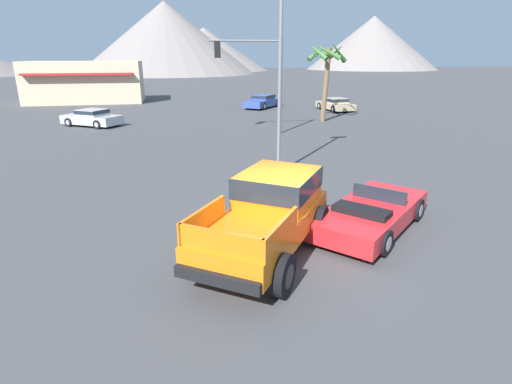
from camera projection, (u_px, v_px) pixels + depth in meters
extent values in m
plane|color=#424244|center=(280.00, 250.00, 10.15)|extent=(320.00, 320.00, 0.00)
cube|color=orange|center=(264.00, 225.00, 9.60)|extent=(4.20, 4.89, 0.57)
cube|color=orange|center=(278.00, 187.00, 10.19)|extent=(2.59, 2.67, 0.81)
cube|color=#1E2833|center=(278.00, 182.00, 10.14)|extent=(2.64, 2.72, 0.52)
cube|color=orange|center=(203.00, 219.00, 8.64)|extent=(1.13, 1.57, 0.48)
cube|color=orange|center=(281.00, 232.00, 7.96)|extent=(1.13, 1.57, 0.48)
cube|color=orange|center=(220.00, 243.00, 7.53)|extent=(1.53, 1.10, 0.48)
cube|color=black|center=(295.00, 201.00, 11.72)|extent=(1.60, 1.19, 0.24)
cube|color=black|center=(217.00, 279.00, 7.60)|extent=(1.60, 1.19, 0.24)
cylinder|color=black|center=(252.00, 212.00, 11.33)|extent=(0.80, 0.95, 0.92)
cylinder|color=#232326|center=(252.00, 212.00, 11.33)|extent=(0.58, 0.62, 0.51)
cylinder|color=black|center=(319.00, 223.00, 10.60)|extent=(0.80, 0.95, 0.92)
cylinder|color=#232326|center=(319.00, 223.00, 10.60)|extent=(0.58, 0.62, 0.51)
cylinder|color=black|center=(199.00, 257.00, 8.83)|extent=(0.80, 0.95, 0.92)
cylinder|color=#232326|center=(199.00, 257.00, 8.83)|extent=(0.58, 0.62, 0.51)
cylinder|color=black|center=(281.00, 275.00, 8.10)|extent=(0.80, 0.95, 0.92)
cylinder|color=#232326|center=(281.00, 275.00, 8.10)|extent=(0.58, 0.62, 0.51)
cube|color=red|center=(371.00, 214.00, 11.27)|extent=(4.54, 4.34, 0.52)
cube|color=#1E2833|center=(379.00, 194.00, 11.50)|extent=(1.09, 1.21, 0.38)
cube|color=black|center=(361.00, 211.00, 10.57)|extent=(1.45, 1.51, 0.16)
cylinder|color=black|center=(361.00, 198.00, 12.86)|extent=(0.65, 0.61, 0.67)
cylinder|color=#9E9EA3|center=(361.00, 198.00, 12.86)|extent=(0.43, 0.42, 0.37)
cylinder|color=black|center=(417.00, 210.00, 11.85)|extent=(0.65, 0.61, 0.67)
cylinder|color=#9E9EA3|center=(417.00, 210.00, 11.85)|extent=(0.43, 0.42, 0.37)
cylinder|color=black|center=(320.00, 226.00, 10.76)|extent=(0.65, 0.61, 0.67)
cylinder|color=#9E9EA3|center=(320.00, 226.00, 10.76)|extent=(0.43, 0.42, 0.37)
cylinder|color=black|center=(384.00, 243.00, 9.76)|extent=(0.65, 0.61, 0.67)
cylinder|color=#9E9EA3|center=(384.00, 243.00, 9.76)|extent=(0.43, 0.42, 0.37)
cube|color=tan|center=(335.00, 106.00, 35.96)|extent=(2.39, 4.27, 0.52)
cube|color=tan|center=(336.00, 100.00, 35.71)|extent=(1.84, 1.91, 0.42)
cube|color=#1E2833|center=(336.00, 100.00, 35.70)|extent=(1.88, 1.95, 0.25)
cylinder|color=black|center=(320.00, 106.00, 36.83)|extent=(0.30, 0.63, 0.60)
cylinder|color=#9E9EA3|center=(320.00, 106.00, 36.83)|extent=(0.28, 0.36, 0.33)
cylinder|color=black|center=(336.00, 105.00, 37.39)|extent=(0.30, 0.63, 0.60)
cylinder|color=#9E9EA3|center=(336.00, 105.00, 37.39)|extent=(0.28, 0.36, 0.33)
cylinder|color=black|center=(333.00, 109.00, 34.60)|extent=(0.30, 0.63, 0.60)
cylinder|color=#9E9EA3|center=(333.00, 109.00, 34.60)|extent=(0.28, 0.36, 0.33)
cylinder|color=black|center=(351.00, 108.00, 35.16)|extent=(0.30, 0.63, 0.60)
cylinder|color=#9E9EA3|center=(351.00, 108.00, 35.16)|extent=(0.28, 0.36, 0.33)
cube|color=#334C9E|center=(263.00, 103.00, 37.69)|extent=(4.29, 4.63, 0.60)
cube|color=#334C9E|center=(263.00, 97.00, 37.62)|extent=(2.43, 2.47, 0.42)
cube|color=#1E2833|center=(263.00, 97.00, 37.60)|extent=(2.48, 2.52, 0.25)
cylinder|color=black|center=(264.00, 106.00, 36.17)|extent=(0.60, 0.65, 0.67)
cylinder|color=#9E9EA3|center=(264.00, 106.00, 36.17)|extent=(0.41, 0.43, 0.37)
cylinder|color=black|center=(248.00, 105.00, 36.95)|extent=(0.60, 0.65, 0.67)
cylinder|color=#9E9EA3|center=(248.00, 105.00, 36.95)|extent=(0.41, 0.43, 0.37)
cylinder|color=black|center=(277.00, 103.00, 38.52)|extent=(0.60, 0.65, 0.67)
cylinder|color=#9E9EA3|center=(277.00, 103.00, 38.52)|extent=(0.41, 0.43, 0.37)
cylinder|color=black|center=(262.00, 102.00, 39.29)|extent=(0.60, 0.65, 0.67)
cylinder|color=#9E9EA3|center=(262.00, 102.00, 39.29)|extent=(0.41, 0.43, 0.37)
cube|color=#B7BABF|center=(92.00, 119.00, 27.95)|extent=(4.40, 3.76, 0.58)
cube|color=#B7BABF|center=(92.00, 112.00, 27.75)|extent=(2.31, 2.26, 0.41)
cube|color=#1E2833|center=(92.00, 112.00, 27.74)|extent=(2.35, 2.31, 0.25)
cylinder|color=black|center=(69.00, 122.00, 27.70)|extent=(0.62, 0.52, 0.60)
cylinder|color=#9E9EA3|center=(69.00, 122.00, 27.70)|extent=(0.40, 0.38, 0.33)
cylinder|color=black|center=(87.00, 119.00, 29.21)|extent=(0.62, 0.52, 0.60)
cylinder|color=#9E9EA3|center=(87.00, 119.00, 29.21)|extent=(0.40, 0.38, 0.33)
cylinder|color=black|center=(97.00, 125.00, 26.79)|extent=(0.62, 0.52, 0.60)
cylinder|color=#9E9EA3|center=(97.00, 125.00, 26.79)|extent=(0.40, 0.38, 0.33)
cylinder|color=black|center=(115.00, 121.00, 28.30)|extent=(0.62, 0.52, 0.60)
cylinder|color=#9E9EA3|center=(115.00, 121.00, 28.30)|extent=(0.40, 0.38, 0.33)
cylinder|color=slate|center=(281.00, 87.00, 24.53)|extent=(0.16, 0.16, 5.76)
cylinder|color=slate|center=(246.00, 41.00, 23.27)|extent=(4.38, 0.11, 0.11)
cube|color=black|center=(217.00, 50.00, 23.12)|extent=(0.34, 0.26, 0.90)
sphere|color=red|center=(217.00, 45.00, 23.17)|extent=(0.20, 0.20, 0.20)
sphere|color=orange|center=(217.00, 50.00, 23.26)|extent=(0.20, 0.20, 0.20)
sphere|color=green|center=(217.00, 55.00, 23.34)|extent=(0.20, 0.20, 0.20)
cylinder|color=slate|center=(280.00, 76.00, 15.54)|extent=(0.14, 0.14, 7.83)
cylinder|color=brown|center=(326.00, 86.00, 29.00)|extent=(0.36, 0.89, 5.25)
cone|color=#427533|center=(336.00, 51.00, 28.78)|extent=(0.67, 1.73, 1.09)
cone|color=#427533|center=(329.00, 51.00, 29.08)|extent=(1.35, 1.15, 1.04)
cone|color=#427533|center=(317.00, 52.00, 29.24)|extent=(1.77, 1.00, 1.33)
cone|color=#427533|center=(316.00, 50.00, 28.55)|extent=(0.82, 1.50, 0.95)
cone|color=#427533|center=(318.00, 52.00, 27.90)|extent=(1.21, 1.67, 1.27)
cone|color=#427533|center=(327.00, 51.00, 27.55)|extent=(1.95, 0.90, 1.22)
cone|color=#427533|center=(339.00, 52.00, 27.85)|extent=(1.75, 1.42, 1.45)
cube|color=beige|center=(86.00, 82.00, 41.82)|extent=(11.41, 5.73, 4.17)
cube|color=red|center=(78.00, 74.00, 38.54)|extent=(10.27, 0.70, 0.20)
cone|color=gray|center=(372.00, 43.00, 142.72)|extent=(45.94, 45.94, 18.07)
cone|color=gray|center=(167.00, 54.00, 130.32)|extent=(45.38, 45.38, 10.63)
cone|color=gray|center=(166.00, 38.00, 107.00)|extent=(47.21, 47.21, 18.38)
cone|color=gray|center=(204.00, 49.00, 132.42)|extent=(42.06, 42.06, 13.51)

